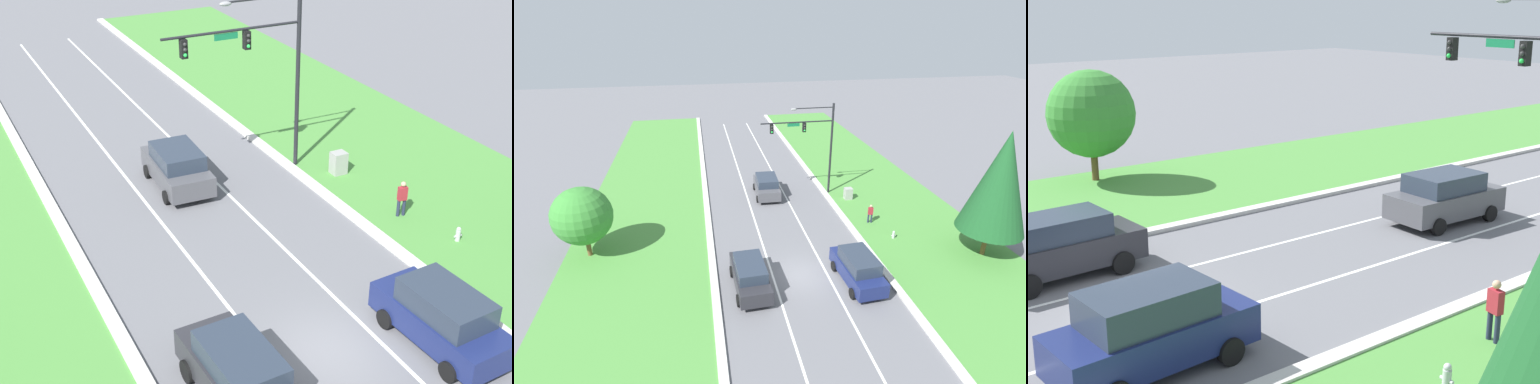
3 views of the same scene
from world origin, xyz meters
The scene contains 10 objects.
ground_plane centered at (0.00, 0.00, 0.00)m, with size 160.00×160.00×0.00m, color slate.
curb_strip_left centered at (-5.65, 0.00, 0.07)m, with size 0.50×90.00×0.15m.
lane_stripe_inner_left centered at (-1.80, 0.00, 0.00)m, with size 0.14×81.00×0.01m.
lane_stripe_inner_right centered at (1.80, 0.00, 0.00)m, with size 0.14×81.00×0.01m.
navy_suv centered at (3.42, -1.27, 1.06)m, with size 2.33×4.88×2.08m.
graphite_suv centered at (0.09, 13.03, 0.99)m, with size 2.41×4.73×1.93m.
charcoal_suv centered at (-3.44, -0.67, 1.04)m, with size 2.26×4.87×1.99m.
pedestrian centered at (7.45, 5.98, 0.94)m, with size 0.41×0.28×1.69m.
fire_hydrant centered at (8.22, 3.28, 0.34)m, with size 0.34×0.20×0.70m.
oak_near_left_tree centered at (-14.17, 5.13, 3.21)m, with size 4.05×4.05×5.24m.
Camera 3 is at (16.89, -8.06, 8.25)m, focal length 50.00 mm.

